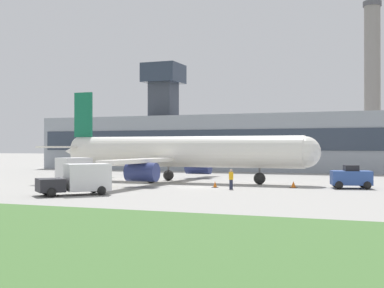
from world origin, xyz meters
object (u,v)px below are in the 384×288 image
object	(u,v)px
airplane	(178,153)
baggage_truck	(79,180)
pushback_tug	(351,178)
fuel_truck	(79,173)
ground_crew_person	(231,179)

from	to	relation	value
airplane	baggage_truck	size ratio (longest dim) A/B	5.19
pushback_tug	fuel_truck	world-z (taller)	fuel_truck
airplane	ground_crew_person	world-z (taller)	airplane
pushback_tug	fuel_truck	bearing A→B (deg)	-160.66
baggage_truck	fuel_truck	xyz separation A→B (m)	(-4.02, 6.11, 0.13)
airplane	fuel_truck	size ratio (longest dim) A/B	5.92
fuel_truck	ground_crew_person	xyz separation A→B (m)	(13.20, 3.17, -0.41)
baggage_truck	fuel_truck	world-z (taller)	fuel_truck
pushback_tug	ground_crew_person	xyz separation A→B (m)	(-9.49, -4.80, -0.05)
airplane	baggage_truck	world-z (taller)	airplane
airplane	pushback_tug	size ratio (longest dim) A/B	7.44
baggage_truck	ground_crew_person	xyz separation A→B (m)	(9.18, 9.28, -0.28)
ground_crew_person	airplane	bearing A→B (deg)	138.89
pushback_tug	ground_crew_person	bearing A→B (deg)	-153.20
airplane	fuel_truck	xyz separation A→B (m)	(-5.45, -9.93, -1.74)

